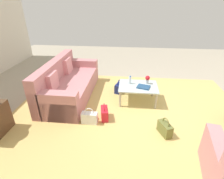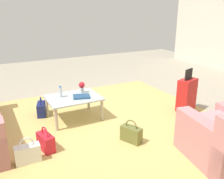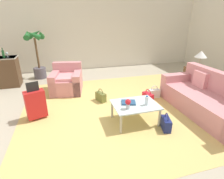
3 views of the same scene
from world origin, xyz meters
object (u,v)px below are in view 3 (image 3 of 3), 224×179
Objects in this scene: potted_palm at (37,54)px; water_bottle at (147,101)px; coffee_table_book at (128,102)px; table_lamp at (201,55)px; handbag_red at (148,97)px; side_table at (197,77)px; armchair at (67,82)px; wine_bottle_green at (3,54)px; suitcase_red at (36,104)px; handbag_white at (154,93)px; wine_glass_left_of_centre at (7,54)px; handbag_olive at (101,97)px; flower_vase at (128,103)px; coffee_table at (135,106)px; handbag_navy at (166,123)px; couch at (210,100)px.

water_bottle is at bearing -57.72° from potted_palm.
potted_palm reaches higher than coffee_table_book.
table_lamp is 2.38m from handbag_red.
potted_palm reaches higher than side_table.
potted_palm is (-0.91, 1.53, 0.60)m from armchair.
suitcase_red is (1.05, -2.29, -0.70)m from wine_bottle_green.
handbag_white is at bearing -27.41° from armchair.
wine_glass_left_of_centre is (-1.69, 0.91, 0.76)m from armchair.
wine_glass_left_of_centre is (-5.77, 1.58, 0.76)m from side_table.
handbag_white is 0.21× the size of potted_palm.
handbag_olive is at bearing 124.91° from coffee_table_book.
flower_vase is 3.47m from table_lamp.
wine_glass_left_of_centre reaches higher than water_bottle.
suitcase_red is at bearing -86.19° from potted_palm.
handbag_red is at bearing 48.53° from coffee_table.
handbag_olive is (-0.97, 1.60, 0.00)m from handbag_navy.
handbag_navy is at bearing -21.34° from flower_vase.
handbag_red is 1.24m from handbag_olive.
potted_palm is (-2.08, 3.62, 0.46)m from coffee_table_book.
side_table is 1.76× the size of handbag_white.
couch reaches higher than handbag_olive.
table_lamp reaches higher than water_bottle.
side_table reaches higher than coffee_table.
wine_bottle_green reaches higher than handbag_white.
handbag_white is at bearing 126.90° from couch.
wine_bottle_green is at bearing 165.70° from side_table.
handbag_olive is (2.50, -1.91, -0.92)m from wine_glass_left_of_centre.
handbag_navy is (0.61, -0.51, -0.30)m from coffee_table_book.
coffee_table_book is 4.18m from wine_bottle_green.
table_lamp is (2.92, 1.42, 0.58)m from coffee_table_book.
wine_bottle_green is 5.01m from handbag_navy.
side_table is (2.92, 1.42, -0.14)m from coffee_table_book.
potted_palm is (-2.91, 2.90, 0.76)m from handbag_red.
armchair is 1.74× the size of side_table.
couch is 11.34× the size of flower_vase.
side_table is at bearing 5.79° from handbag_olive.
flower_vase is (-0.10, -0.23, 0.11)m from coffee_table_book.
potted_palm is (0.85, 0.71, -0.17)m from wine_bottle_green.
water_bottle is at bearing -180.00° from couch.
water_bottle is 0.57× the size of handbag_olive.
coffee_table is 2.56× the size of handbag_white.
coffee_table is at bearing -19.29° from suitcase_red.
armchair is at bearing 170.75° from table_lamp.
handbag_navy is at bearing -55.57° from armchair.
water_bottle is at bearing 131.51° from handbag_navy.
coffee_table_book is (-0.12, 0.08, 0.07)m from coffee_table.
suitcase_red reaches higher than side_table.
coffee_table_book is 0.16× the size of potted_palm.
potted_palm reaches higher than table_lamp.
flower_vase is 1.33× the size of wine_glass_left_of_centre.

